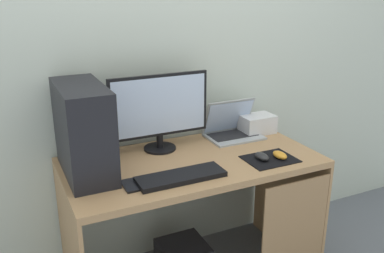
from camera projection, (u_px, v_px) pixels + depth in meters
wall_back at (163, 42)px, 2.32m from camera, size 4.00×0.05×2.60m
desk at (196, 187)px, 2.23m from camera, size 1.31×0.67×0.75m
pc_tower at (84, 130)px, 1.96m from camera, size 0.21×0.47×0.43m
monitor at (160, 110)px, 2.23m from camera, size 0.55×0.18×0.42m
laptop at (232, 129)px, 2.49m from camera, size 0.31×0.23×0.22m
projector at (257, 124)px, 2.55m from camera, size 0.20×0.14×0.11m
keyboard at (181, 177)px, 1.96m from camera, size 0.42×0.14×0.02m
mousepad at (270, 159)px, 2.18m from camera, size 0.26×0.20×0.00m
mouse_left at (262, 156)px, 2.16m from camera, size 0.06×0.10×0.03m
mouse_right at (280, 155)px, 2.18m from camera, size 0.06×0.10×0.03m
cell_phone at (131, 185)px, 1.89m from camera, size 0.07×0.13×0.01m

